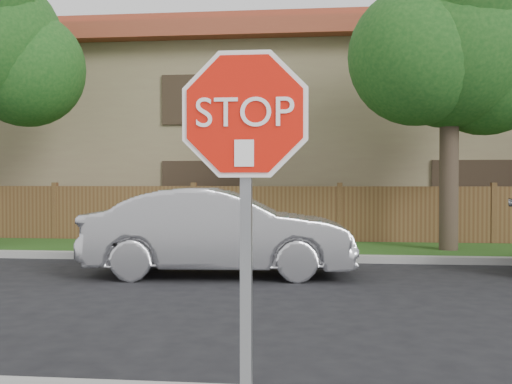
# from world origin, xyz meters

# --- Properties ---
(far_curb) EXTENTS (70.00, 0.30, 0.15)m
(far_curb) POSITION_xyz_m (0.00, 8.15, 0.07)
(far_curb) COLOR gray
(far_curb) RESTS_ON ground
(grass_strip) EXTENTS (70.00, 3.00, 0.12)m
(grass_strip) POSITION_xyz_m (0.00, 9.80, 0.06)
(grass_strip) COLOR #1E4714
(grass_strip) RESTS_ON ground
(fence) EXTENTS (70.00, 0.12, 1.60)m
(fence) POSITION_xyz_m (0.00, 11.40, 0.80)
(fence) COLOR #55361E
(fence) RESTS_ON ground
(apartment_building) EXTENTS (35.20, 9.20, 7.20)m
(apartment_building) POSITION_xyz_m (0.00, 17.00, 3.53)
(apartment_building) COLOR #867353
(apartment_building) RESTS_ON ground
(tree_mid) EXTENTS (4.80, 3.90, 7.35)m
(tree_mid) POSITION_xyz_m (2.52, 9.57, 4.87)
(tree_mid) COLOR #382B21
(tree_mid) RESTS_ON ground
(stop_sign) EXTENTS (1.01, 0.13, 2.55)m
(stop_sign) POSITION_xyz_m (-0.96, -1.48, 1.83)
(stop_sign) COLOR gray
(stop_sign) RESTS_ON sidewalk_near
(sedan_left) EXTENTS (5.04, 2.08, 1.62)m
(sedan_left) POSITION_xyz_m (-2.38, 6.11, 0.81)
(sedan_left) COLOR #B2B1B6
(sedan_left) RESTS_ON ground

